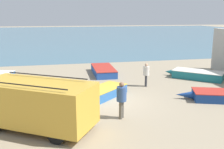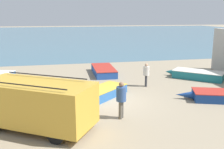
{
  "view_description": "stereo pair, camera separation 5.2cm",
  "coord_description": "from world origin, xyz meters",
  "px_view_note": "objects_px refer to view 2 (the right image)",
  "views": [
    {
      "loc": [
        -2.8,
        -13.68,
        4.79
      ],
      "look_at": [
        0.67,
        2.39,
        1.0
      ],
      "focal_mm": 42.0,
      "sensor_mm": 36.0,
      "label": 1
    },
    {
      "loc": [
        -2.75,
        -13.69,
        4.79
      ],
      "look_at": [
        0.67,
        2.39,
        1.0
      ],
      "focal_mm": 42.0,
      "sensor_mm": 36.0,
      "label": 2
    }
  ],
  "objects_px": {
    "fishing_rowboat_2": "(196,75)",
    "fisherman_0": "(146,73)",
    "parked_van": "(35,103)",
    "fishing_rowboat_3": "(104,92)",
    "fishing_rowboat_0": "(103,70)",
    "fisherman_1": "(121,97)"
  },
  "relations": [
    {
      "from": "fishing_rowboat_3",
      "to": "fisherman_1",
      "type": "bearing_deg",
      "value": -130.82
    },
    {
      "from": "fishing_rowboat_0",
      "to": "fisherman_0",
      "type": "bearing_deg",
      "value": -152.51
    },
    {
      "from": "parked_van",
      "to": "fishing_rowboat_2",
      "type": "relative_size",
      "value": 1.34
    },
    {
      "from": "fisherman_1",
      "to": "parked_van",
      "type": "bearing_deg",
      "value": -137.86
    },
    {
      "from": "parked_van",
      "to": "fisherman_1",
      "type": "distance_m",
      "value": 3.82
    },
    {
      "from": "fishing_rowboat_2",
      "to": "fishing_rowboat_3",
      "type": "bearing_deg",
      "value": 63.08
    },
    {
      "from": "fishing_rowboat_3",
      "to": "fisherman_0",
      "type": "distance_m",
      "value": 3.6
    },
    {
      "from": "fishing_rowboat_2",
      "to": "fisherman_1",
      "type": "distance_m",
      "value": 9.92
    },
    {
      "from": "fisherman_0",
      "to": "fisherman_1",
      "type": "height_order",
      "value": "fisherman_1"
    },
    {
      "from": "fishing_rowboat_2",
      "to": "parked_van",
      "type": "bearing_deg",
      "value": 72.98
    },
    {
      "from": "fishing_rowboat_0",
      "to": "fishing_rowboat_2",
      "type": "distance_m",
      "value": 7.34
    },
    {
      "from": "fishing_rowboat_3",
      "to": "parked_van",
      "type": "bearing_deg",
      "value": -177.07
    },
    {
      "from": "fishing_rowboat_2",
      "to": "fishing_rowboat_3",
      "type": "relative_size",
      "value": 1.15
    },
    {
      "from": "fisherman_1",
      "to": "fishing_rowboat_0",
      "type": "bearing_deg",
      "value": 122.69
    },
    {
      "from": "fishing_rowboat_0",
      "to": "fisherman_0",
      "type": "xyz_separation_m",
      "value": [
        2.15,
        -4.41,
        0.66
      ]
    },
    {
      "from": "fishing_rowboat_2",
      "to": "fisherman_0",
      "type": "distance_m",
      "value": 4.74
    },
    {
      "from": "fishing_rowboat_0",
      "to": "fisherman_1",
      "type": "relative_size",
      "value": 2.74
    },
    {
      "from": "parked_van",
      "to": "fishing_rowboat_3",
      "type": "bearing_deg",
      "value": -101.68
    },
    {
      "from": "fishing_rowboat_3",
      "to": "fisherman_0",
      "type": "xyz_separation_m",
      "value": [
        3.16,
        1.59,
        0.67
      ]
    },
    {
      "from": "fisherman_0",
      "to": "fishing_rowboat_0",
      "type": "bearing_deg",
      "value": -48.86
    },
    {
      "from": "parked_van",
      "to": "fisherman_0",
      "type": "height_order",
      "value": "parked_van"
    },
    {
      "from": "fishing_rowboat_2",
      "to": "fisherman_0",
      "type": "height_order",
      "value": "fisherman_0"
    }
  ]
}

